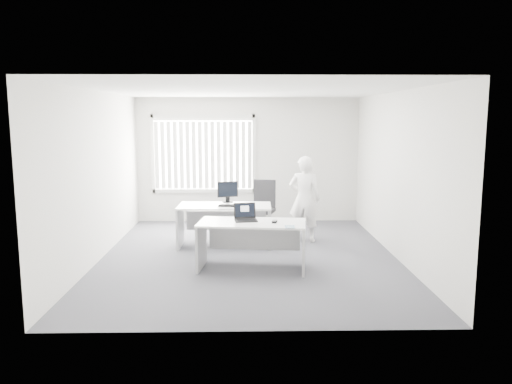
{
  "coord_description": "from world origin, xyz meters",
  "views": [
    {
      "loc": [
        -0.05,
        -8.27,
        2.37
      ],
      "look_at": [
        0.12,
        0.15,
        1.1
      ],
      "focal_mm": 35.0,
      "sensor_mm": 36.0,
      "label": 1
    }
  ],
  "objects_px": {
    "desk_far": "(225,217)",
    "office_chair": "(263,217)",
    "monitor": "(228,192)",
    "laptop": "(246,213)",
    "desk_near": "(252,235)",
    "person": "(305,199)"
  },
  "relations": [
    {
      "from": "desk_far",
      "to": "laptop",
      "type": "height_order",
      "value": "laptop"
    },
    {
      "from": "desk_near",
      "to": "person",
      "type": "relative_size",
      "value": 1.06
    },
    {
      "from": "desk_near",
      "to": "laptop",
      "type": "height_order",
      "value": "laptop"
    },
    {
      "from": "monitor",
      "to": "desk_far",
      "type": "bearing_deg",
      "value": -116.66
    },
    {
      "from": "office_chair",
      "to": "laptop",
      "type": "relative_size",
      "value": 3.16
    },
    {
      "from": "desk_far",
      "to": "office_chair",
      "type": "height_order",
      "value": "office_chair"
    },
    {
      "from": "desk_near",
      "to": "office_chair",
      "type": "relative_size",
      "value": 1.6
    },
    {
      "from": "desk_far",
      "to": "monitor",
      "type": "bearing_deg",
      "value": 82.92
    },
    {
      "from": "desk_near",
      "to": "office_chair",
      "type": "height_order",
      "value": "office_chair"
    },
    {
      "from": "office_chair",
      "to": "monitor",
      "type": "bearing_deg",
      "value": -115.83
    },
    {
      "from": "laptop",
      "to": "monitor",
      "type": "distance_m",
      "value": 1.69
    },
    {
      "from": "laptop",
      "to": "monitor",
      "type": "relative_size",
      "value": 0.87
    },
    {
      "from": "desk_far",
      "to": "laptop",
      "type": "bearing_deg",
      "value": -72.33
    },
    {
      "from": "desk_near",
      "to": "person",
      "type": "distance_m",
      "value": 2.06
    },
    {
      "from": "desk_near",
      "to": "office_chair",
      "type": "bearing_deg",
      "value": 91.02
    },
    {
      "from": "office_chair",
      "to": "monitor",
      "type": "relative_size",
      "value": 2.74
    },
    {
      "from": "desk_far",
      "to": "person",
      "type": "height_order",
      "value": "person"
    },
    {
      "from": "desk_far",
      "to": "office_chair",
      "type": "relative_size",
      "value": 1.57
    },
    {
      "from": "person",
      "to": "laptop",
      "type": "relative_size",
      "value": 4.78
    },
    {
      "from": "desk_near",
      "to": "office_chair",
      "type": "xyz_separation_m",
      "value": [
        0.25,
        2.47,
        -0.21
      ]
    },
    {
      "from": "desk_far",
      "to": "laptop",
      "type": "xyz_separation_m",
      "value": [
        0.39,
        -1.35,
        0.33
      ]
    },
    {
      "from": "desk_far",
      "to": "monitor",
      "type": "distance_m",
      "value": 0.52
    }
  ]
}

